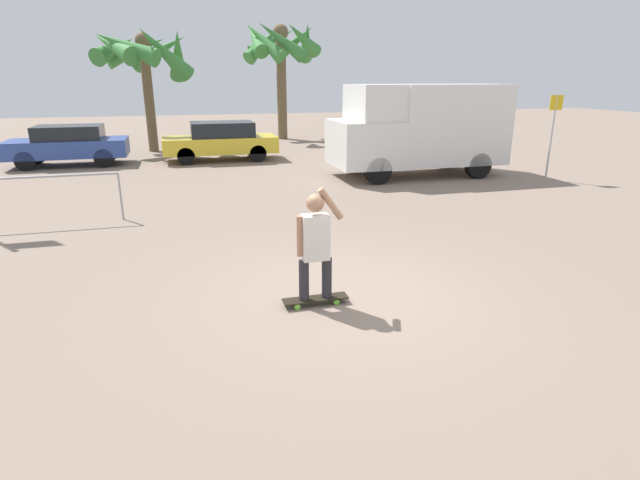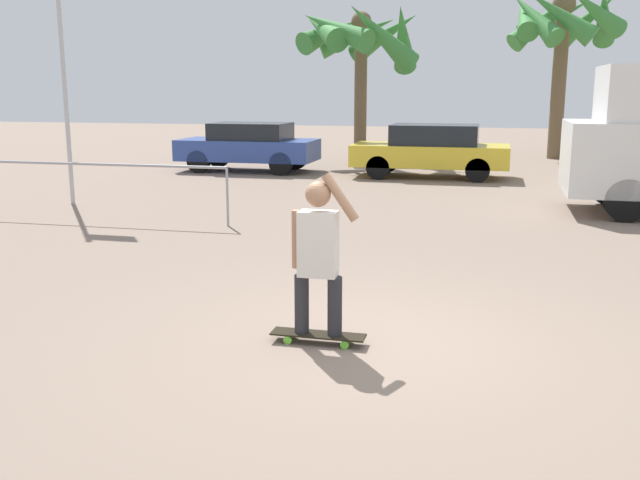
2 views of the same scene
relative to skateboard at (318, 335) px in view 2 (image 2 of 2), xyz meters
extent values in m
plane|color=gray|center=(0.52, 0.10, -0.08)|extent=(80.00, 80.00, 0.00)
cube|color=black|center=(0.00, 0.00, 0.01)|extent=(0.92, 0.22, 0.02)
cylinder|color=#66C633|center=(-0.28, -0.09, -0.04)|extent=(0.08, 0.03, 0.08)
cylinder|color=#66C633|center=(-0.28, 0.09, -0.04)|extent=(0.08, 0.03, 0.08)
cylinder|color=#66C633|center=(0.28, -0.09, -0.04)|extent=(0.08, 0.03, 0.08)
cylinder|color=#66C633|center=(0.28, 0.09, -0.04)|extent=(0.08, 0.03, 0.08)
cylinder|color=#28282D|center=(-0.16, 0.00, 0.31)|extent=(0.14, 0.14, 0.58)
cylinder|color=#28282D|center=(0.16, 0.00, 0.31)|extent=(0.14, 0.14, 0.58)
cube|color=silver|center=(0.00, 0.00, 0.91)|extent=(0.36, 0.22, 0.63)
sphere|color=#A37556|center=(0.00, 0.00, 1.39)|extent=(0.24, 0.24, 0.24)
cylinder|color=#A37556|center=(-0.21, 0.00, 0.95)|extent=(0.09, 0.09, 0.56)
cylinder|color=#A37556|center=(0.21, 0.00, 1.36)|extent=(0.36, 0.09, 0.46)
cylinder|color=black|center=(4.00, 7.63, 0.32)|extent=(0.81, 0.28, 0.81)
cylinder|color=black|center=(4.00, 9.63, 0.32)|extent=(0.81, 0.28, 0.81)
cube|color=white|center=(3.92, 8.63, 1.02)|extent=(1.92, 2.28, 1.39)
cube|color=black|center=(3.54, 8.63, 1.30)|extent=(0.04, 1.94, 0.70)
cube|color=white|center=(4.21, 8.63, 2.25)|extent=(1.35, 2.10, 1.06)
cylinder|color=black|center=(-1.46, 12.76, 0.24)|extent=(0.64, 0.22, 0.64)
cylinder|color=black|center=(-1.46, 14.36, 0.24)|extent=(0.64, 0.22, 0.64)
cylinder|color=black|center=(1.19, 12.76, 0.24)|extent=(0.64, 0.22, 0.64)
cylinder|color=black|center=(1.19, 14.36, 0.24)|extent=(0.64, 0.22, 0.64)
cube|color=gold|center=(-0.14, 13.56, 0.54)|extent=(4.26, 1.81, 0.59)
cube|color=black|center=(-0.03, 13.56, 1.10)|extent=(2.34, 1.60, 0.55)
cylinder|color=black|center=(-6.80, 13.01, 0.25)|extent=(0.66, 0.22, 0.66)
cylinder|color=black|center=(-6.80, 14.59, 0.25)|extent=(0.66, 0.22, 0.66)
cylinder|color=black|center=(-4.29, 13.01, 0.25)|extent=(0.66, 0.22, 0.66)
cylinder|color=black|center=(-4.29, 14.59, 0.25)|extent=(0.66, 0.22, 0.66)
cube|color=#2D4793|center=(-5.54, 13.80, 0.56)|extent=(4.05, 1.80, 0.61)
cube|color=black|center=(-5.44, 13.80, 1.11)|extent=(2.23, 1.59, 0.49)
cylinder|color=brown|center=(3.65, 20.08, 2.53)|extent=(0.49, 0.49, 5.22)
sphere|color=brown|center=(3.65, 20.08, 5.14)|extent=(0.78, 0.78, 0.78)
cone|color=#387F38|center=(4.92, 19.86, 4.71)|extent=(1.14, 2.63, 2.03)
cone|color=#387F38|center=(4.54, 21.01, 4.72)|extent=(2.35, 2.29, 2.00)
cone|color=#387F38|center=(3.46, 21.36, 4.80)|extent=(2.71, 1.10, 1.78)
cone|color=#387F38|center=(2.95, 21.17, 4.68)|extent=(2.50, 1.95, 2.12)
cone|color=#387F38|center=(2.36, 19.95, 4.77)|extent=(0.99, 2.67, 1.86)
cone|color=#387F38|center=(2.66, 19.25, 4.68)|extent=(2.16, 2.39, 2.11)
cone|color=#387F38|center=(3.43, 18.81, 4.69)|extent=(2.61, 1.15, 2.09)
cone|color=#387F38|center=(4.54, 19.15, 4.82)|extent=(2.41, 2.36, 1.74)
cylinder|color=brown|center=(-2.74, 16.94, 2.18)|extent=(0.41, 0.41, 4.51)
sphere|color=brown|center=(-2.74, 16.94, 4.43)|extent=(0.65, 0.65, 0.65)
cone|color=#387F38|center=(-1.40, 16.98, 3.92)|extent=(0.83, 2.56, 2.28)
cone|color=#387F38|center=(-2.15, 18.14, 4.09)|extent=(2.79, 1.87, 1.81)
cone|color=#387F38|center=(-3.11, 18.22, 4.15)|extent=(2.86, 1.48, 1.66)
cone|color=#387F38|center=(-3.89, 17.60, 4.17)|extent=(2.03, 2.77, 1.57)
cone|color=#387F38|center=(-3.83, 16.18, 4.17)|extent=(2.19, 2.70, 1.57)
cone|color=#387F38|center=(-3.34, 15.75, 4.16)|extent=(2.80, 1.92, 1.62)
cone|color=#387F38|center=(-1.93, 15.87, 3.94)|extent=(2.49, 2.14, 2.24)
cylinder|color=#B7B7BC|center=(-7.17, 7.07, 2.66)|extent=(0.09, 0.09, 5.48)
cylinder|color=#99999E|center=(-5.73, 5.46, 0.97)|extent=(5.44, 0.05, 0.05)
cylinder|color=#99999E|center=(-3.01, 5.46, 0.45)|extent=(0.04, 0.04, 1.05)
camera|label=1|loc=(-1.66, -6.17, 2.94)|focal=28.00mm
camera|label=2|loc=(1.57, -6.38, 2.35)|focal=40.00mm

